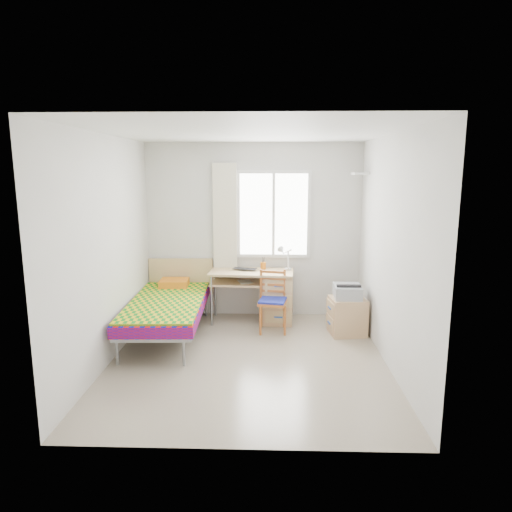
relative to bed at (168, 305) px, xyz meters
The scene contains 17 objects.
floor 1.43m from the bed, 35.67° to the right, with size 3.50×3.50×0.00m, color #BCAD93.
ceiling 2.56m from the bed, 35.67° to the right, with size 3.50×3.50×0.00m, color white.
wall_back 1.70m from the bed, 40.81° to the left, with size 3.20×3.20×0.00m, color silver.
wall_left 1.28m from the bed, 121.83° to the right, with size 3.50×3.50×0.00m, color silver.
wall_right 2.95m from the bed, 16.36° to the right, with size 3.50×3.50×0.00m, color silver.
window 2.03m from the bed, 33.54° to the left, with size 1.10×0.04×1.30m.
curtain 1.52m from the bed, 52.21° to the left, with size 0.35×0.05×1.70m, color beige.
floating_shelf 3.17m from the bed, 13.13° to the left, with size 0.20×0.32×0.03m, color white.
bed is the anchor object (origin of this frame).
desk 1.54m from the bed, 24.03° to the left, with size 1.24×0.63×0.75m.
chair 1.43m from the bed, ahead, with size 0.42×0.42×0.85m.
cabinet 2.42m from the bed, ahead, with size 0.52×0.47×0.50m.
printer 2.42m from the bed, ahead, with size 0.37×0.42×0.18m.
laptop 1.22m from the bed, 33.30° to the left, with size 0.35×0.23×0.03m, color black.
pen_cup 1.52m from the bed, 31.53° to the left, with size 0.08×0.08×0.10m, color orange.
task_lamp 1.77m from the bed, 20.98° to the left, with size 0.22×0.31×0.38m.
book 1.10m from the bed, 33.40° to the left, with size 0.18×0.24×0.02m, color gray.
Camera 1 is at (0.26, -5.04, 2.20)m, focal length 32.00 mm.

